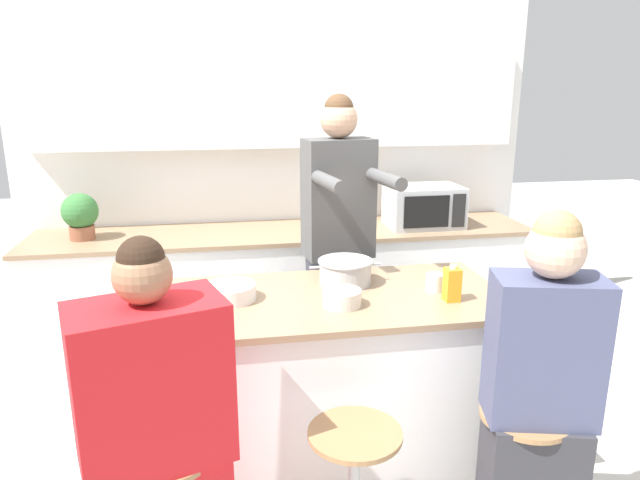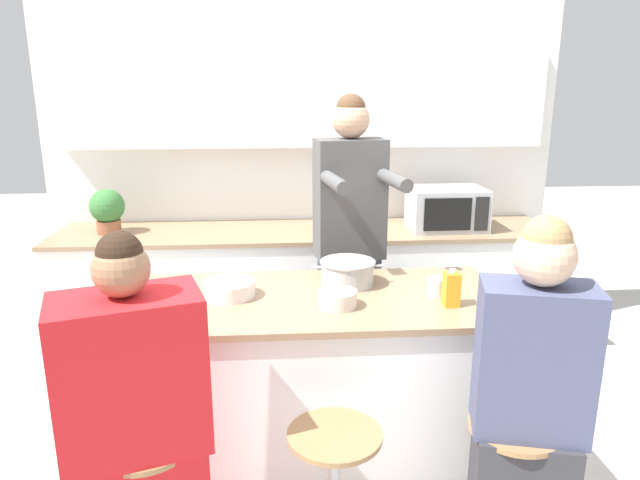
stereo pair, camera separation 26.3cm
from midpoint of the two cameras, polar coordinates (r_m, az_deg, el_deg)
name	(u,v)px [view 1 (the left image)]	position (r m, az deg, el deg)	size (l,w,h in m)	color
ground_plane	(323,471)	(3.09, -2.35, -22.16)	(16.00, 16.00, 0.00)	beige
wall_back	(280,133)	(4.21, -5.88, 10.56)	(3.74, 0.22, 2.70)	white
back_counter	(287,291)	(4.13, -5.12, -5.09)	(3.47, 0.68, 0.90)	white
kitchen_island	(323,387)	(2.83, -2.46, -14.52)	(1.69, 0.79, 0.94)	black
person_cooking	(338,255)	(3.29, -0.45, -1.55)	(0.46, 0.64, 1.84)	#383842
person_wrapped_blanket	(158,453)	(2.17, -19.54, -19.52)	(0.55, 0.42, 1.43)	red
person_seated_near	(537,411)	(2.36, 17.85, -16.06)	(0.44, 0.34, 1.46)	#333338
cooking_pot	(345,272)	(2.78, -0.15, -3.23)	(0.35, 0.27, 0.12)	#B7BABC
fruit_bowl	(342,298)	(2.52, -0.77, -5.86)	(0.17, 0.17, 0.07)	silver
mixing_bowl_steel	(230,292)	(2.64, -11.82, -5.17)	(0.23, 0.23, 0.07)	white
coffee_cup_near	(435,282)	(2.72, 8.71, -4.26)	(0.11, 0.08, 0.08)	white
coffee_cup_far	(184,303)	(2.53, -16.35, -6.09)	(0.11, 0.07, 0.10)	white
banana_bunch	(172,329)	(2.36, -17.78, -8.52)	(0.13, 0.09, 0.04)	yellow
juice_carton	(452,284)	(2.60, 10.27, -4.43)	(0.07, 0.07, 0.17)	gold
microwave	(424,206)	(4.12, 8.54, 3.35)	(0.52, 0.38, 0.29)	#B2B5B7
potted_plant	(80,214)	(4.08, -24.59, 2.33)	(0.23, 0.23, 0.31)	#93563D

